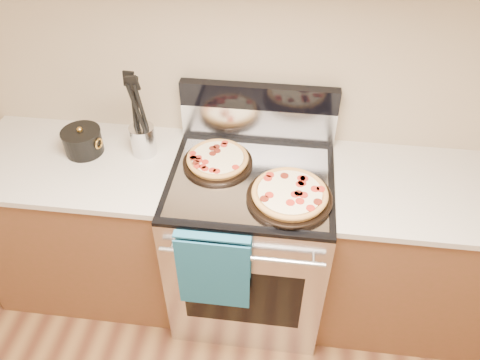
# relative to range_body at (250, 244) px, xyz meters

# --- Properties ---
(wall_back) EXTENTS (4.00, 0.00, 4.00)m
(wall_back) POSITION_rel_range_body_xyz_m (0.00, 0.35, 0.90)
(wall_back) COLOR tan
(wall_back) RESTS_ON ground
(range_body) EXTENTS (0.76, 0.68, 0.90)m
(range_body) POSITION_rel_range_body_xyz_m (0.00, 0.00, 0.00)
(range_body) COLOR #B7B7BC
(range_body) RESTS_ON ground
(oven_window) EXTENTS (0.56, 0.01, 0.40)m
(oven_window) POSITION_rel_range_body_xyz_m (0.00, -0.34, 0.00)
(oven_window) COLOR black
(oven_window) RESTS_ON range_body
(cooktop) EXTENTS (0.76, 0.68, 0.02)m
(cooktop) POSITION_rel_range_body_xyz_m (0.00, 0.00, 0.46)
(cooktop) COLOR black
(cooktop) RESTS_ON range_body
(backsplash_lower) EXTENTS (0.76, 0.06, 0.18)m
(backsplash_lower) POSITION_rel_range_body_xyz_m (0.00, 0.31, 0.56)
(backsplash_lower) COLOR silver
(backsplash_lower) RESTS_ON cooktop
(backsplash_upper) EXTENTS (0.76, 0.06, 0.12)m
(backsplash_upper) POSITION_rel_range_body_xyz_m (0.00, 0.31, 0.71)
(backsplash_upper) COLOR black
(backsplash_upper) RESTS_ON backsplash_lower
(oven_handle) EXTENTS (0.70, 0.03, 0.03)m
(oven_handle) POSITION_rel_range_body_xyz_m (0.00, -0.38, 0.35)
(oven_handle) COLOR silver
(oven_handle) RESTS_ON range_body
(dish_towel) EXTENTS (0.32, 0.05, 0.42)m
(dish_towel) POSITION_rel_range_body_xyz_m (-0.12, -0.38, 0.25)
(dish_towel) COLOR #175A74
(dish_towel) RESTS_ON oven_handle
(foil_sheet) EXTENTS (0.70, 0.55, 0.01)m
(foil_sheet) POSITION_rel_range_body_xyz_m (0.00, -0.03, 0.47)
(foil_sheet) COLOR gray
(foil_sheet) RESTS_ON cooktop
(cabinet_left) EXTENTS (1.00, 0.62, 0.88)m
(cabinet_left) POSITION_rel_range_body_xyz_m (-0.88, 0.03, -0.01)
(cabinet_left) COLOR brown
(cabinet_left) RESTS_ON ground
(countertop_left) EXTENTS (1.02, 0.64, 0.03)m
(countertop_left) POSITION_rel_range_body_xyz_m (-0.88, 0.03, 0.45)
(countertop_left) COLOR #BEB6AA
(countertop_left) RESTS_ON cabinet_left
(cabinet_right) EXTENTS (1.00, 0.62, 0.88)m
(cabinet_right) POSITION_rel_range_body_xyz_m (0.88, 0.03, -0.01)
(cabinet_right) COLOR brown
(cabinet_right) RESTS_ON ground
(countertop_right) EXTENTS (1.02, 0.64, 0.03)m
(countertop_right) POSITION_rel_range_body_xyz_m (0.88, 0.03, 0.45)
(countertop_right) COLOR #BEB6AA
(countertop_right) RESTS_ON cabinet_right
(pepperoni_pizza_back) EXTENTS (0.38, 0.38, 0.04)m
(pepperoni_pizza_back) POSITION_rel_range_body_xyz_m (-0.17, 0.07, 0.50)
(pepperoni_pizza_back) COLOR #B77D37
(pepperoni_pizza_back) RESTS_ON foil_sheet
(pepperoni_pizza_front) EXTENTS (0.44, 0.44, 0.05)m
(pepperoni_pizza_front) POSITION_rel_range_body_xyz_m (0.18, -0.13, 0.50)
(pepperoni_pizza_front) COLOR #B77D37
(pepperoni_pizza_front) RESTS_ON foil_sheet
(utensil_crock) EXTENTS (0.16, 0.16, 0.15)m
(utensil_crock) POSITION_rel_range_body_xyz_m (-0.54, 0.13, 0.53)
(utensil_crock) COLOR silver
(utensil_crock) RESTS_ON countertop_left
(saucepan) EXTENTS (0.23, 0.23, 0.11)m
(saucepan) POSITION_rel_range_body_xyz_m (-0.83, 0.10, 0.52)
(saucepan) COLOR black
(saucepan) RESTS_ON countertop_left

